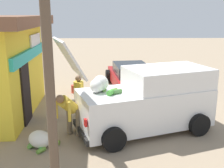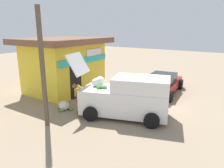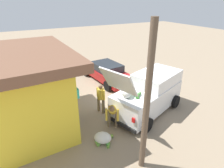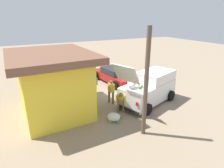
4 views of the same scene
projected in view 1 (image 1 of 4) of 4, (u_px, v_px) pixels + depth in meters
The scene contains 8 objects.
ground_plane at pixel (136, 107), 10.48m from camera, with size 60.00×60.00×0.00m, color gray.
delivery_van at pixel (149, 100), 8.28m from camera, with size 3.14×4.90×2.94m.
parked_sedan at pixel (131, 78), 12.80m from camera, with size 4.63×2.51×1.23m.
vendor_standing at pixel (79, 94), 9.19m from camera, with size 0.54×0.43×1.54m.
customer_bending at pixel (69, 110), 7.72m from camera, with size 0.77×0.71×1.41m.
unloaded_banana_pile at pixel (40, 140), 7.34m from camera, with size 0.88×0.97×0.46m.
paint_bucket at pixel (74, 89), 12.36m from camera, with size 0.26×0.26×0.37m, color #BF3F33.
utility_pole at pixel (49, 71), 5.18m from camera, with size 0.20×0.20×4.97m, color brown.
Camera 1 is at (-9.87, 1.09, 3.58)m, focal length 42.89 mm.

